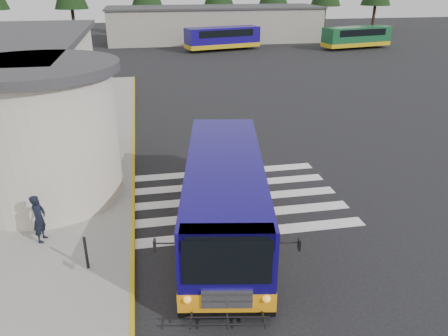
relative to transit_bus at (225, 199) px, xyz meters
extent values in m
plane|color=black|center=(1.16, 3.03, -1.19)|extent=(140.00, 140.00, 0.00)
cube|color=gray|center=(-7.84, 7.03, -1.12)|extent=(10.00, 34.00, 0.15)
cube|color=gold|center=(-2.89, 7.03, -1.11)|extent=(0.12, 34.00, 0.16)
cylinder|color=beige|center=(-5.84, 3.53, 1.21)|extent=(5.20, 5.20, 4.50)
cylinder|color=#38383A|center=(-5.84, 3.53, 3.61)|extent=(5.80, 5.80, 0.30)
cube|color=black|center=(-5.32, 8.03, 0.06)|extent=(0.08, 1.20, 2.20)
cube|color=#38383A|center=(-4.84, 8.03, 1.36)|extent=(1.20, 1.80, 0.12)
cube|color=silver|center=(0.66, -0.17, -1.19)|extent=(8.00, 0.55, 0.01)
cube|color=silver|center=(0.66, 1.03, -1.19)|extent=(8.00, 0.55, 0.01)
cube|color=silver|center=(0.66, 2.23, -1.19)|extent=(8.00, 0.55, 0.01)
cube|color=silver|center=(0.66, 3.43, -1.19)|extent=(8.00, 0.55, 0.01)
cube|color=silver|center=(0.66, 4.63, -1.19)|extent=(8.00, 0.55, 0.01)
cube|color=gray|center=(7.16, 45.03, 0.81)|extent=(26.00, 8.00, 4.00)
cube|color=#38383A|center=(7.16, 45.03, 2.91)|extent=(26.40, 8.40, 0.20)
cylinder|color=black|center=(-10.84, 53.03, 0.61)|extent=(0.44, 0.44, 3.60)
cylinder|color=black|center=(-0.84, 53.03, 0.61)|extent=(0.44, 0.44, 3.60)
cylinder|color=black|center=(9.16, 53.03, 0.61)|extent=(0.44, 0.44, 3.60)
cylinder|color=black|center=(17.16, 53.03, 0.61)|extent=(0.44, 0.44, 3.60)
cylinder|color=black|center=(25.16, 53.03, 0.61)|extent=(0.44, 0.44, 3.60)
cylinder|color=black|center=(33.16, 53.03, 0.61)|extent=(0.44, 0.44, 3.60)
cube|color=#110861|center=(0.01, 0.03, 0.24)|extent=(3.64, 8.43, 2.13)
cube|color=orange|center=(0.01, 0.03, -0.58)|extent=(3.67, 8.47, 0.51)
cube|color=black|center=(0.01, 0.03, -0.88)|extent=(3.66, 8.46, 0.20)
cube|color=black|center=(-0.70, -4.01, 0.58)|extent=(1.98, 0.40, 1.13)
cube|color=silver|center=(-0.70, -4.02, -0.42)|extent=(1.17, 0.26, 0.50)
cube|color=black|center=(-1.01, 0.95, 0.67)|extent=(1.07, 5.91, 0.82)
cube|color=black|center=(1.27, 0.55, 0.67)|extent=(1.07, 5.91, 0.82)
cylinder|color=black|center=(-1.45, -2.48, -0.76)|extent=(0.42, 0.90, 0.87)
cylinder|color=black|center=(0.52, -2.82, -0.76)|extent=(0.42, 0.90, 0.87)
cylinder|color=black|center=(-0.57, 2.53, -0.76)|extent=(0.42, 0.90, 0.87)
cylinder|color=black|center=(1.39, 2.18, -0.76)|extent=(0.42, 0.90, 0.87)
cube|color=black|center=(-2.24, -3.58, 0.94)|extent=(0.07, 0.17, 0.27)
cube|color=black|center=(0.89, -4.13, 0.94)|extent=(0.07, 0.17, 0.27)
imported|color=black|center=(-5.57, 0.35, -0.29)|extent=(0.47, 0.62, 1.52)
imported|color=black|center=(-6.29, 1.61, -0.14)|extent=(0.70, 0.89, 1.81)
cylinder|color=black|center=(-4.09, -1.34, -0.55)|extent=(0.08, 0.08, 0.99)
cube|color=#140866|center=(6.81, 37.38, 0.23)|extent=(8.56, 4.19, 2.11)
cube|color=gold|center=(6.81, 37.38, -0.63)|extent=(8.59, 4.22, 0.46)
cube|color=black|center=(6.81, 37.38, 0.73)|extent=(6.79, 3.80, 0.73)
cube|color=#144D29|center=(21.98, 35.82, 0.18)|extent=(8.24, 3.75, 2.03)
cube|color=gold|center=(21.98, 35.82, -0.65)|extent=(8.27, 3.78, 0.44)
cube|color=black|center=(21.98, 35.82, 0.66)|extent=(6.51, 3.44, 0.71)
camera|label=1|loc=(-2.23, -11.79, 6.32)|focal=35.00mm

